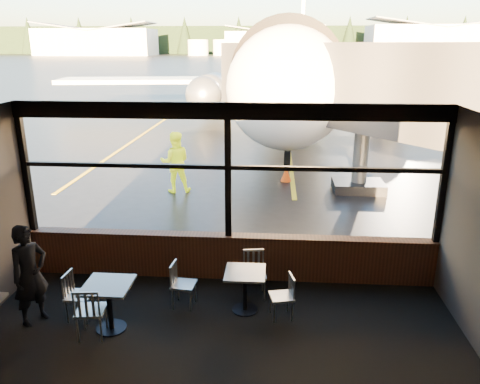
# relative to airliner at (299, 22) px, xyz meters

# --- Properties ---
(ground_plane) EXTENTS (520.00, 520.00, 0.00)m
(ground_plane) POSITION_rel_airliner_xyz_m (-2.17, 98.53, -5.72)
(ground_plane) COLOR black
(ground_plane) RESTS_ON ground
(carpet_floor) EXTENTS (8.00, 6.00, 0.01)m
(carpet_floor) POSITION_rel_airliner_xyz_m (-2.17, -24.47, -5.71)
(carpet_floor) COLOR black
(carpet_floor) RESTS_ON ground
(ceiling) EXTENTS (8.00, 6.00, 0.04)m
(ceiling) POSITION_rel_airliner_xyz_m (-2.17, -24.47, -2.22)
(ceiling) COLOR #38332D
(ceiling) RESTS_ON ground
(window_sill) EXTENTS (8.00, 0.28, 0.90)m
(window_sill) POSITION_rel_airliner_xyz_m (-2.17, -21.47, -5.27)
(window_sill) COLOR #4F2918
(window_sill) RESTS_ON ground
(window_header) EXTENTS (8.00, 0.18, 0.30)m
(window_header) POSITION_rel_airliner_xyz_m (-2.17, -21.47, -2.37)
(window_header) COLOR black
(window_header) RESTS_ON ground
(mullion_left) EXTENTS (0.12, 0.12, 2.60)m
(mullion_left) POSITION_rel_airliner_xyz_m (-6.12, -21.47, -3.52)
(mullion_left) COLOR black
(mullion_left) RESTS_ON ground
(mullion_centre) EXTENTS (0.12, 0.12, 2.60)m
(mullion_centre) POSITION_rel_airliner_xyz_m (-2.17, -21.47, -3.52)
(mullion_centre) COLOR black
(mullion_centre) RESTS_ON ground
(mullion_right) EXTENTS (0.12, 0.12, 2.60)m
(mullion_right) POSITION_rel_airliner_xyz_m (1.78, -21.47, -3.52)
(mullion_right) COLOR black
(mullion_right) RESTS_ON ground
(window_transom) EXTENTS (8.00, 0.10, 0.08)m
(window_transom) POSITION_rel_airliner_xyz_m (-2.17, -21.47, -3.42)
(window_transom) COLOR black
(window_transom) RESTS_ON ground
(airliner) EXTENTS (33.59, 39.42, 11.45)m
(airliner) POSITION_rel_airliner_xyz_m (0.00, 0.00, 0.00)
(airliner) COLOR white
(airliner) RESTS_ON ground_plane
(jet_bridge) EXTENTS (9.56, 11.68, 5.10)m
(jet_bridge) POSITION_rel_airliner_xyz_m (1.43, -15.97, -3.18)
(jet_bridge) COLOR #29292B
(jet_bridge) RESTS_ON ground_plane
(cafe_table_near) EXTENTS (0.69, 0.69, 0.76)m
(cafe_table_near) POSITION_rel_airliner_xyz_m (-1.77, -22.66, -5.34)
(cafe_table_near) COLOR gray
(cafe_table_near) RESTS_ON carpet_floor
(cafe_table_mid) EXTENTS (0.75, 0.75, 0.83)m
(cafe_table_mid) POSITION_rel_airliner_xyz_m (-3.93, -23.39, -5.31)
(cafe_table_mid) COLOR gray
(cafe_table_mid) RESTS_ON carpet_floor
(chair_near_e) EXTENTS (0.52, 0.52, 0.79)m
(chair_near_e) POSITION_rel_airliner_xyz_m (-1.13, -22.83, -5.33)
(chair_near_e) COLOR #B4AEA2
(chair_near_e) RESTS_ON carpet_floor
(chair_near_w) EXTENTS (0.50, 0.50, 0.84)m
(chair_near_w) POSITION_rel_airliner_xyz_m (-2.86, -22.60, -5.30)
(chair_near_w) COLOR #B4B0A3
(chair_near_w) RESTS_ON carpet_floor
(chair_near_n) EXTENTS (0.54, 0.54, 0.88)m
(chair_near_n) POSITION_rel_airliner_xyz_m (-1.63, -22.16, -5.28)
(chair_near_n) COLOR #BBB5A8
(chair_near_n) RESTS_ON carpet_floor
(chair_mid_s) EXTENTS (0.56, 0.56, 0.92)m
(chair_mid_s) POSITION_rel_airliner_xyz_m (-4.16, -23.60, -5.26)
(chair_mid_s) COLOR beige
(chair_mid_s) RESTS_ON carpet_floor
(chair_mid_w) EXTENTS (0.50, 0.50, 0.86)m
(chair_mid_w) POSITION_rel_airliner_xyz_m (-4.54, -23.13, -5.29)
(chair_mid_w) COLOR beige
(chair_mid_w) RESTS_ON carpet_floor
(passenger) EXTENTS (0.68, 0.76, 1.74)m
(passenger) POSITION_rel_airliner_xyz_m (-5.29, -23.25, -4.85)
(passenger) COLOR black
(passenger) RESTS_ON carpet_floor
(ground_crew) EXTENTS (1.06, 0.90, 1.92)m
(ground_crew) POSITION_rel_airliner_xyz_m (-4.41, -15.84, -4.76)
(ground_crew) COLOR #BFF219
(ground_crew) RESTS_ON ground_plane
(cone_nose) EXTENTS (0.37, 0.37, 0.51)m
(cone_nose) POSITION_rel_airliner_xyz_m (-0.89, -14.41, -5.47)
(cone_nose) COLOR #F04A07
(cone_nose) RESTS_ON ground_plane
(hangar_left) EXTENTS (45.00, 18.00, 11.00)m
(hangar_left) POSITION_rel_airliner_xyz_m (-72.17, 158.53, -0.22)
(hangar_left) COLOR silver
(hangar_left) RESTS_ON ground_plane
(hangar_mid) EXTENTS (38.00, 15.00, 10.00)m
(hangar_mid) POSITION_rel_airliner_xyz_m (-2.17, 163.53, -0.72)
(hangar_mid) COLOR silver
(hangar_mid) RESTS_ON ground_plane
(hangar_right) EXTENTS (50.00, 20.00, 12.00)m
(hangar_right) POSITION_rel_airliner_xyz_m (57.83, 156.53, 0.28)
(hangar_right) COLOR silver
(hangar_right) RESTS_ON ground_plane
(fuel_tank_a) EXTENTS (8.00, 8.00, 6.00)m
(fuel_tank_a) POSITION_rel_airliner_xyz_m (-32.17, 160.53, -2.72)
(fuel_tank_a) COLOR silver
(fuel_tank_a) RESTS_ON ground_plane
(fuel_tank_b) EXTENTS (8.00, 8.00, 6.00)m
(fuel_tank_b) POSITION_rel_airliner_xyz_m (-22.17, 160.53, -2.72)
(fuel_tank_b) COLOR silver
(fuel_tank_b) RESTS_ON ground_plane
(fuel_tank_c) EXTENTS (8.00, 8.00, 6.00)m
(fuel_tank_c) POSITION_rel_airliner_xyz_m (-12.17, 160.53, -2.72)
(fuel_tank_c) COLOR silver
(fuel_tank_c) RESTS_ON ground_plane
(treeline) EXTENTS (360.00, 3.00, 12.00)m
(treeline) POSITION_rel_airliner_xyz_m (-2.17, 188.53, 0.28)
(treeline) COLOR black
(treeline) RESTS_ON ground_plane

